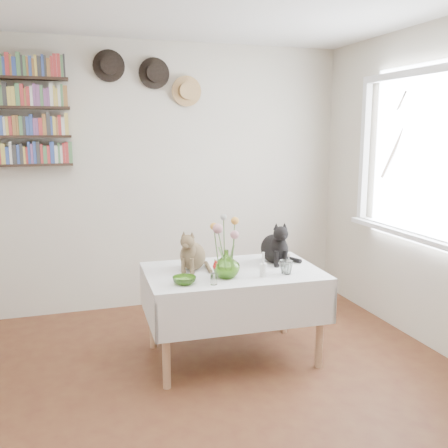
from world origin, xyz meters
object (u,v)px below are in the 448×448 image
object	(u,v)px
dining_table	(233,292)
bookshelf_unit	(8,112)
tabby_cat	(193,249)
black_cat	(275,241)
flower_vase	(226,264)

from	to	relation	value
dining_table	bookshelf_unit	size ratio (longest dim) A/B	1.30
tabby_cat	black_cat	world-z (taller)	black_cat
tabby_cat	bookshelf_unit	bearing A→B (deg)	171.26
dining_table	bookshelf_unit	world-z (taller)	bookshelf_unit
bookshelf_unit	black_cat	bearing A→B (deg)	-30.72
dining_table	tabby_cat	size ratio (longest dim) A/B	4.20
flower_vase	bookshelf_unit	bearing A→B (deg)	135.55
black_cat	flower_vase	world-z (taller)	black_cat
flower_vase	bookshelf_unit	size ratio (longest dim) A/B	0.20
black_cat	flower_vase	xyz separation A→B (m)	(-0.48, -0.28, -0.07)
tabby_cat	flower_vase	world-z (taller)	tabby_cat
tabby_cat	bookshelf_unit	world-z (taller)	bookshelf_unit
black_cat	flower_vase	distance (m)	0.56
tabby_cat	black_cat	size ratio (longest dim) A/B	0.92
tabby_cat	black_cat	xyz separation A→B (m)	(0.65, -0.01, 0.01)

